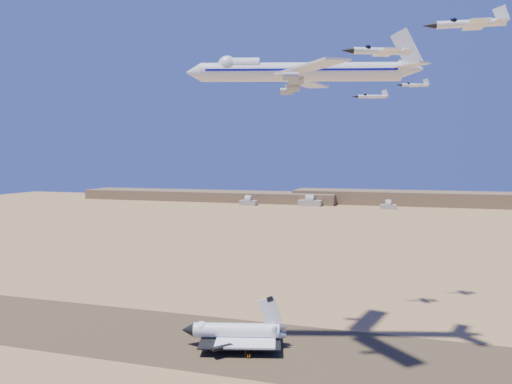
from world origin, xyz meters
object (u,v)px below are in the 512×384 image
(shuttle, at_px, (236,332))
(chase_jet_a, at_px, (380,51))
(crew_b, at_px, (250,356))
(chase_jet_e, at_px, (371,96))
(crew_a, at_px, (245,354))
(chase_jet_b, at_px, (469,23))
(carrier_747, at_px, (293,72))
(chase_jet_f, at_px, (414,85))
(crew_c, at_px, (248,357))

(shuttle, xyz_separation_m, chase_jet_a, (49.35, -44.78, 83.11))
(crew_b, bearing_deg, chase_jet_e, -54.94)
(crew_a, relative_size, chase_jet_a, 0.12)
(crew_a, bearing_deg, chase_jet_b, -118.26)
(carrier_747, relative_size, crew_b, 48.27)
(chase_jet_e, bearing_deg, crew_a, -137.13)
(crew_a, height_order, chase_jet_f, chase_jet_f)
(carrier_747, xyz_separation_m, chase_jet_b, (47.04, -56.64, -2.23))
(chase_jet_a, relative_size, chase_jet_e, 1.05)
(shuttle, relative_size, crew_a, 19.35)
(chase_jet_a, height_order, chase_jet_b, chase_jet_b)
(chase_jet_b, relative_size, chase_jet_e, 1.06)
(chase_jet_a, bearing_deg, chase_jet_e, 72.73)
(crew_a, bearing_deg, chase_jet_a, -121.65)
(crew_a, relative_size, chase_jet_b, 0.12)
(carrier_747, bearing_deg, crew_b, -147.86)
(carrier_747, relative_size, chase_jet_e, 5.20)
(chase_jet_b, bearing_deg, crew_b, 136.63)
(shuttle, distance_m, chase_jet_b, 120.52)
(crew_b, bearing_deg, crew_a, 31.21)
(carrier_747, bearing_deg, chase_jet_a, -73.39)
(chase_jet_b, bearing_deg, chase_jet_a, 147.18)
(chase_jet_a, bearing_deg, crew_c, 117.40)
(chase_jet_e, height_order, chase_jet_f, chase_jet_f)
(chase_jet_a, relative_size, chase_jet_b, 0.99)
(crew_c, relative_size, chase_jet_a, 0.10)
(crew_c, xyz_separation_m, chase_jet_e, (32.76, 64.18, 88.86))
(shuttle, xyz_separation_m, carrier_747, (19.06, 3.36, 87.77))
(crew_c, xyz_separation_m, chase_jet_b, (58.58, -43.74, 89.45))
(chase_jet_a, bearing_deg, carrier_747, 99.70)
(crew_a, height_order, chase_jet_a, chase_jet_a)
(carrier_747, distance_m, chase_jet_a, 57.07)
(crew_c, bearing_deg, chase_jet_b, -171.41)
(carrier_747, distance_m, chase_jet_e, 55.58)
(carrier_747, xyz_separation_m, crew_c, (-11.54, -12.89, -91.68))
(chase_jet_f, bearing_deg, chase_jet_a, -114.66)
(chase_jet_e, bearing_deg, crew_c, -135.39)
(crew_b, relative_size, chase_jet_f, 0.11)
(shuttle, relative_size, crew_c, 23.15)
(crew_b, xyz_separation_m, chase_jet_b, (58.09, -44.48, 89.44))
(carrier_747, distance_m, chase_jet_f, 78.67)
(crew_c, bearing_deg, chase_jet_e, -71.70)
(crew_c, relative_size, chase_jet_b, 0.10)
(shuttle, xyz_separation_m, crew_c, (7.52, -9.53, -3.92))
(crew_c, xyz_separation_m, chase_jet_f, (49.47, 81.73, 95.18))
(crew_b, distance_m, chase_jet_a, 102.84)
(carrier_747, height_order, chase_jet_b, carrier_747)
(crew_c, relative_size, chase_jet_f, 0.11)
(crew_c, bearing_deg, crew_a, -7.18)
(crew_a, bearing_deg, chase_jet_e, -19.80)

